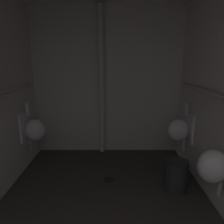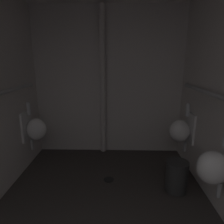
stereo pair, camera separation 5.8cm
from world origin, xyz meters
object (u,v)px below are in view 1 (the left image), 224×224
at_px(floor_drain, 108,180).
at_px(waste_bin, 176,175).
at_px(urinal_right_mid, 214,165).
at_px(urinal_left_mid, 33,129).
at_px(standpipe_back_wall, 101,84).
at_px(urinal_right_far, 179,130).

height_order(floor_drain, waste_bin, waste_bin).
bearing_deg(urinal_right_mid, urinal_left_mid, 154.17).
bearing_deg(urinal_left_mid, standpipe_back_wall, 25.09).
xyz_separation_m(urinal_right_mid, waste_bin, (-0.20, 0.46, -0.40)).
relative_size(urinal_left_mid, waste_bin, 1.89).
relative_size(urinal_right_far, waste_bin, 1.89).
bearing_deg(urinal_right_mid, urinal_right_far, 90.00).
height_order(urinal_right_mid, floor_drain, urinal_right_mid).
bearing_deg(standpipe_back_wall, floor_drain, -81.41).
height_order(urinal_left_mid, floor_drain, urinal_left_mid).
bearing_deg(standpipe_back_wall, urinal_right_mid, -52.04).
bearing_deg(waste_bin, urinal_left_mid, 163.21).
height_order(urinal_right_far, waste_bin, urinal_right_far).
xyz_separation_m(urinal_right_far, floor_drain, (-1.06, -0.38, -0.60)).
bearing_deg(urinal_left_mid, waste_bin, -16.79).
relative_size(urinal_right_far, standpipe_back_wall, 0.31).
height_order(urinal_right_far, floor_drain, urinal_right_far).
relative_size(standpipe_back_wall, waste_bin, 6.05).
height_order(urinal_right_far, standpipe_back_wall, standpipe_back_wall).
distance_m(urinal_right_mid, waste_bin, 0.65).
bearing_deg(standpipe_back_wall, urinal_right_far, -22.23).
height_order(urinal_left_mid, urinal_right_far, same).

